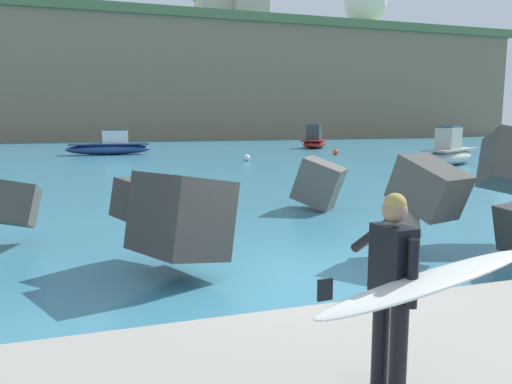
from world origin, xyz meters
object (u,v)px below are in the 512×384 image
(surfer_with_board, at_px, (403,283))
(mooring_buoy_middle, at_px, (336,152))
(station_building_west, at_px, (63,13))
(radar_dome, at_px, (365,6))
(boat_near_left, at_px, (110,147))
(boat_mid_centre, at_px, (314,141))
(boat_near_centre, at_px, (450,153))
(mooring_buoy_inner, at_px, (247,158))
(station_building_east, at_px, (248,0))
(station_building_central, at_px, (214,10))

(surfer_with_board, distance_m, mooring_buoy_middle, 33.74)
(station_building_west, bearing_deg, radar_dome, -5.92)
(radar_dome, bearing_deg, surfer_with_board, -119.90)
(boat_near_left, xyz_separation_m, boat_mid_centre, (18.64, 3.47, 0.05))
(boat_near_left, distance_m, station_building_west, 54.33)
(boat_near_left, bearing_deg, station_building_west, 95.73)
(boat_near_left, height_order, boat_near_centre, boat_near_centre)
(boat_near_centre, xyz_separation_m, boat_mid_centre, (-0.16, 18.62, -0.04))
(boat_mid_centre, bearing_deg, station_building_west, 116.75)
(boat_near_left, bearing_deg, surfer_with_board, -87.92)
(surfer_with_board, height_order, radar_dome, radar_dome)
(boat_near_centre, distance_m, mooring_buoy_middle, 9.92)
(boat_mid_centre, height_order, mooring_buoy_inner, boat_mid_centre)
(mooring_buoy_middle, relative_size, station_building_west, 0.07)
(surfer_with_board, xyz_separation_m, boat_near_left, (-1.30, 35.81, -0.66))
(mooring_buoy_middle, bearing_deg, surfer_with_board, -116.32)
(boat_near_centre, xyz_separation_m, station_building_east, (2.61, 48.59, 19.50))
(boat_near_left, height_order, boat_mid_centre, boat_mid_centre)
(station_building_east, bearing_deg, boat_near_centre, -93.08)
(surfer_with_board, distance_m, station_building_central, 75.74)
(station_building_west, distance_m, station_building_east, 31.49)
(mooring_buoy_inner, distance_m, mooring_buoy_middle, 8.81)
(boat_mid_centre, bearing_deg, boat_near_left, -169.46)
(station_building_west, bearing_deg, boat_near_left, -84.27)
(boat_near_centre, bearing_deg, mooring_buoy_inner, 150.07)
(station_building_east, bearing_deg, station_building_west, 147.22)
(boat_near_left, relative_size, mooring_buoy_middle, 14.35)
(mooring_buoy_middle, height_order, station_building_east, station_building_east)
(radar_dome, bearing_deg, mooring_buoy_middle, -121.93)
(surfer_with_board, relative_size, station_building_west, 0.36)
(mooring_buoy_inner, distance_m, station_building_west, 64.09)
(boat_near_left, relative_size, boat_near_centre, 1.15)
(surfer_with_board, bearing_deg, mooring_buoy_middle, 63.68)
(mooring_buoy_middle, bearing_deg, mooring_buoy_inner, -157.01)
(mooring_buoy_inner, relative_size, station_building_east, 0.07)
(mooring_buoy_inner, distance_m, radar_dome, 70.94)
(radar_dome, bearing_deg, boat_near_centre, -115.71)
(boat_near_centre, height_order, station_building_east, station_building_east)
(mooring_buoy_inner, bearing_deg, mooring_buoy_middle, 22.99)
(boat_near_centre, bearing_deg, mooring_buoy_middle, 104.89)
(surfer_with_board, distance_m, boat_mid_centre, 42.93)
(surfer_with_board, height_order, boat_mid_centre, boat_mid_centre)
(mooring_buoy_middle, bearing_deg, radar_dome, 58.07)
(station_building_east, bearing_deg, station_building_central, 149.11)
(surfer_with_board, xyz_separation_m, boat_near_centre, (17.50, 20.65, -0.56))
(boat_near_centre, relative_size, mooring_buoy_middle, 12.45)
(mooring_buoy_inner, xyz_separation_m, station_building_east, (13.27, 42.46, 20.00))
(boat_near_centre, height_order, radar_dome, radar_dome)
(mooring_buoy_middle, height_order, station_building_central, station_building_central)
(radar_dome, bearing_deg, station_building_west, 174.08)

